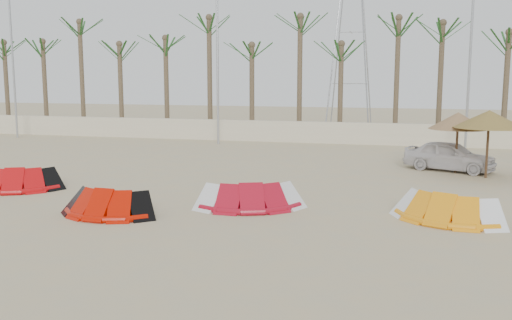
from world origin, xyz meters
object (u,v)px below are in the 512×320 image
(kite_red_mid, at_px, (112,201))
(kite_orange, at_px, (445,205))
(kite_red_right, at_px, (253,194))
(parasol_mid, at_px, (489,119))
(parasol_left, at_px, (458,121))
(car, at_px, (450,156))
(kite_red_left, at_px, (22,178))

(kite_red_mid, xyz_separation_m, kite_orange, (9.62, 1.86, 0.00))
(kite_red_mid, distance_m, kite_red_right, 4.33)
(parasol_mid, bearing_deg, parasol_left, 140.62)
(kite_red_mid, relative_size, parasol_left, 1.17)
(kite_red_mid, relative_size, parasol_mid, 1.09)
(parasol_left, distance_m, car, 1.69)
(kite_red_mid, xyz_separation_m, car, (10.34, 10.76, 0.24))
(kite_red_left, height_order, parasol_mid, parasol_mid)
(kite_red_left, relative_size, parasol_mid, 1.27)
(parasol_left, height_order, car, parasol_left)
(kite_red_mid, xyz_separation_m, kite_red_right, (3.83, 2.01, 0.00))
(kite_orange, bearing_deg, car, 85.39)
(kite_red_left, distance_m, kite_orange, 14.67)
(car, bearing_deg, parasol_mid, -115.72)
(kite_orange, bearing_deg, kite_red_right, 178.54)
(kite_orange, bearing_deg, parasol_mid, 74.72)
(kite_red_right, bearing_deg, kite_red_left, 176.31)
(kite_red_right, distance_m, parasol_mid, 10.86)
(kite_red_right, xyz_separation_m, parasol_left, (6.72, 8.18, 1.81))
(kite_red_mid, distance_m, parasol_left, 14.78)
(kite_orange, distance_m, parasol_mid, 7.95)
(kite_red_mid, bearing_deg, car, 46.14)
(kite_red_left, relative_size, car, 0.92)
(parasol_left, xyz_separation_m, parasol_mid, (1.09, -0.90, 0.16))
(parasol_mid, relative_size, car, 0.72)
(kite_red_left, bearing_deg, parasol_left, 26.01)
(kite_orange, relative_size, car, 0.93)
(parasol_left, relative_size, car, 0.67)
(parasol_mid, bearing_deg, car, 131.77)
(kite_red_mid, distance_m, kite_orange, 9.80)
(kite_red_mid, height_order, parasol_left, parasol_left)
(kite_red_left, relative_size, kite_orange, 0.99)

